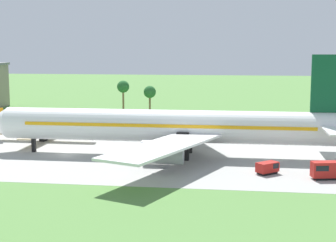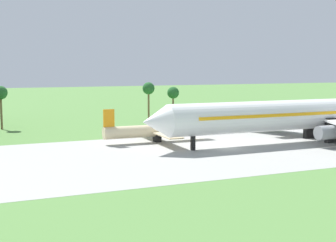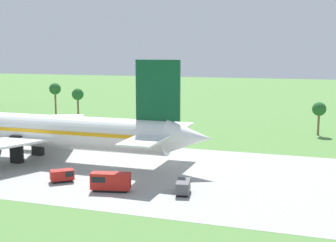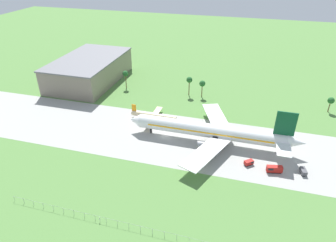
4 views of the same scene
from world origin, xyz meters
The scene contains 5 objects.
ground_plane centered at (0.00, 0.00, 0.00)m, with size 600.00×600.00×0.00m, color #517F3D.
taxiway_strip centered at (0.00, 0.00, 0.01)m, with size 320.00×44.00×0.02m.
jet_airliner centered at (22.51, 1.61, 6.03)m, with size 80.49×60.49×20.33m.
regional_aircraft centered at (-10.36, 14.01, 2.50)m, with size 24.22×21.80×7.60m.
palm_tree_row centered at (11.97, 49.09, 8.61)m, with size 123.78×3.60×11.92m.
Camera 2 is at (-47.73, -80.74, 16.52)m, focal length 50.00 mm.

